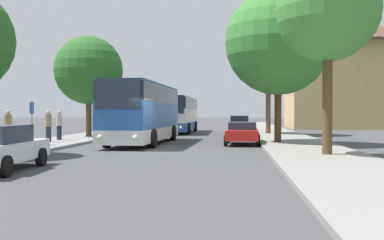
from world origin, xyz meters
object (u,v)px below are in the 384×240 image
at_px(parked_car_right_far, 239,124).
at_px(pedestrian_waiting_near, 59,125).
at_px(bus_front, 143,112).
at_px(tree_right_mid, 278,42).
at_px(tree_right_far, 328,11).
at_px(parked_car_right_near, 243,132).
at_px(tree_left_far, 89,70).
at_px(tree_right_near, 268,53).
at_px(bus_middle, 179,114).
at_px(pedestrian_waiting_far, 48,126).
at_px(bus_stop_sign, 32,118).
at_px(pedestrian_walking_back, 8,128).

bearing_deg(parked_car_right_far, pedestrian_waiting_near, 47.63).
bearing_deg(bus_front, pedestrian_waiting_near, 171.62).
distance_m(tree_right_mid, tree_right_far, 7.78).
bearing_deg(parked_car_right_near, tree_left_far, -25.05).
distance_m(parked_car_right_near, tree_right_near, 13.04).
xyz_separation_m(bus_middle, pedestrian_waiting_near, (-5.80, -13.83, -0.66)).
distance_m(tree_left_far, tree_right_near, 14.51).
distance_m(pedestrian_waiting_far, tree_right_near, 19.02).
height_order(tree_right_near, tree_right_mid, tree_right_near).
height_order(pedestrian_waiting_far, tree_right_mid, tree_right_mid).
distance_m(parked_car_right_near, tree_right_far, 9.54).
distance_m(bus_stop_sign, pedestrian_waiting_near, 4.74).
height_order(pedestrian_waiting_far, tree_right_far, tree_right_far).
distance_m(parked_car_right_near, tree_left_far, 12.96).
distance_m(parked_car_right_near, pedestrian_walking_back, 12.51).
bearing_deg(tree_left_far, tree_right_near, 23.45).
height_order(parked_car_right_near, pedestrian_waiting_near, pedestrian_waiting_near).
xyz_separation_m(tree_right_near, tree_right_far, (0.97, -18.63, -0.76)).
distance_m(parked_car_right_far, tree_right_near, 6.72).
relative_size(parked_car_right_near, pedestrian_waiting_near, 2.38).
xyz_separation_m(bus_stop_sign, pedestrian_waiting_far, (-0.23, 2.62, -0.49)).
height_order(bus_front, tree_right_near, tree_right_near).
distance_m(pedestrian_walking_back, tree_left_far, 10.82).
bearing_deg(parked_car_right_near, tree_right_mid, -166.56).
height_order(bus_middle, bus_stop_sign, bus_middle).
relative_size(parked_car_right_far, tree_right_mid, 0.47).
bearing_deg(bus_front, bus_middle, 90.61).
relative_size(pedestrian_walking_back, tree_right_far, 0.23).
height_order(bus_front, parked_car_right_far, bus_front).
height_order(bus_middle, tree_left_far, tree_left_far).
height_order(bus_front, bus_middle, bus_front).
bearing_deg(parked_car_right_near, parked_car_right_far, -87.60).
xyz_separation_m(parked_car_right_near, tree_left_far, (-10.91, 5.62, 4.17)).
xyz_separation_m(parked_car_right_near, pedestrian_waiting_near, (-11.33, 1.18, 0.38)).
bearing_deg(tree_right_mid, tree_right_near, 88.62).
xyz_separation_m(parked_car_right_near, tree_right_far, (3.27, -7.28, 5.23)).
xyz_separation_m(bus_front, tree_right_far, (9.06, -7.48, 4.07)).
relative_size(tree_left_far, tree_right_far, 0.91).
height_order(bus_stop_sign, tree_right_mid, tree_right_mid).
distance_m(pedestrian_waiting_far, pedestrian_walking_back, 3.62).
bearing_deg(bus_stop_sign, bus_middle, 73.85).
distance_m(pedestrian_walking_back, tree_right_near, 21.85).
xyz_separation_m(parked_car_right_near, pedestrian_walking_back, (-11.67, -4.48, 0.38)).
height_order(bus_middle, parked_car_right_near, bus_middle).
bearing_deg(bus_middle, pedestrian_walking_back, -107.47).
bearing_deg(bus_stop_sign, parked_car_right_near, 17.89).
xyz_separation_m(parked_car_right_near, parked_car_right_far, (-0.04, 13.63, 0.12)).
xyz_separation_m(bus_stop_sign, tree_left_far, (-0.01, 9.14, 3.30)).
relative_size(parked_car_right_far, tree_left_far, 0.58).
relative_size(pedestrian_waiting_near, tree_right_near, 0.19).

